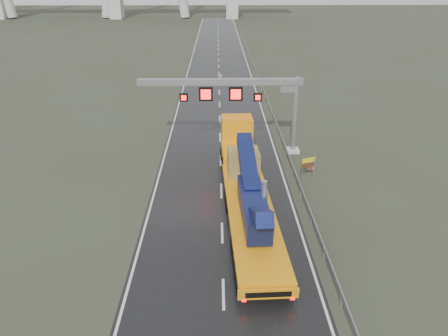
{
  "coord_description": "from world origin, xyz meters",
  "views": [
    {
      "loc": [
        -0.25,
        -20.55,
        16.04
      ],
      "look_at": [
        0.18,
        7.4,
        3.2
      ],
      "focal_mm": 35.0,
      "sensor_mm": 36.0,
      "label": 1
    }
  ],
  "objects_px": {
    "exit_sign_pair": "(309,165)",
    "striped_barrier": "(311,164)",
    "heavy_haul_truck": "(245,175)",
    "sign_gantry": "(244,95)"
  },
  "relations": [
    {
      "from": "exit_sign_pair",
      "to": "striped_barrier",
      "type": "distance_m",
      "value": 2.74
    },
    {
      "from": "sign_gantry",
      "to": "exit_sign_pair",
      "type": "xyz_separation_m",
      "value": [
        5.0,
        -6.42,
        -4.1
      ]
    },
    {
      "from": "sign_gantry",
      "to": "heavy_haul_truck",
      "type": "distance_m",
      "value": 9.73
    },
    {
      "from": "heavy_haul_truck",
      "to": "striped_barrier",
      "type": "bearing_deg",
      "value": 36.88
    },
    {
      "from": "heavy_haul_truck",
      "to": "exit_sign_pair",
      "type": "relative_size",
      "value": 9.61
    },
    {
      "from": "sign_gantry",
      "to": "heavy_haul_truck",
      "type": "xyz_separation_m",
      "value": [
        -0.33,
        -8.98,
        -3.73
      ]
    },
    {
      "from": "heavy_haul_truck",
      "to": "exit_sign_pair",
      "type": "bearing_deg",
      "value": 23.24
    },
    {
      "from": "exit_sign_pair",
      "to": "striped_barrier",
      "type": "bearing_deg",
      "value": 48.45
    },
    {
      "from": "exit_sign_pair",
      "to": "striped_barrier",
      "type": "relative_size",
      "value": 2.15
    },
    {
      "from": "heavy_haul_truck",
      "to": "striped_barrier",
      "type": "height_order",
      "value": "heavy_haul_truck"
    }
  ]
}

